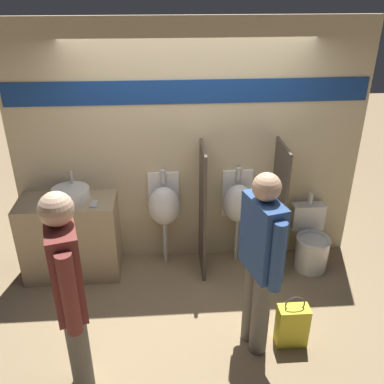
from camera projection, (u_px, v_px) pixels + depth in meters
name	position (u px, v px, depth m)	size (l,w,h in m)	color
ground_plane	(193.00, 284.00, 4.70)	(16.00, 16.00, 0.00)	#997F5B
display_wall	(189.00, 148.00, 4.62)	(3.78, 0.07, 2.70)	beige
sink_counter	(71.00, 238.00, 4.69)	(1.03, 0.50, 0.92)	tan
sink_basin	(71.00, 194.00, 4.51)	(0.40, 0.40, 0.25)	white
cell_phone	(94.00, 204.00, 4.41)	(0.07, 0.14, 0.01)	#B7B7BC
divider_near_counter	(203.00, 211.00, 4.64)	(0.03, 0.53, 1.48)	#4C4238
divider_mid	(278.00, 209.00, 4.70)	(0.03, 0.53, 1.48)	#4C4238
urinal_near_counter	(164.00, 206.00, 4.74)	(0.36, 0.26, 1.15)	silver
urinal_far	(238.00, 203.00, 4.79)	(0.36, 0.26, 1.15)	silver
toilet	(311.00, 243.00, 4.90)	(0.39, 0.55, 0.83)	white
person_in_vest	(70.00, 292.00, 3.08)	(0.31, 0.61, 1.80)	#666056
person_with_lanyard	(260.00, 258.00, 3.52)	(0.30, 0.58, 1.72)	#666056
shopping_bag	(292.00, 325.00, 3.86)	(0.28, 0.15, 0.54)	yellow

